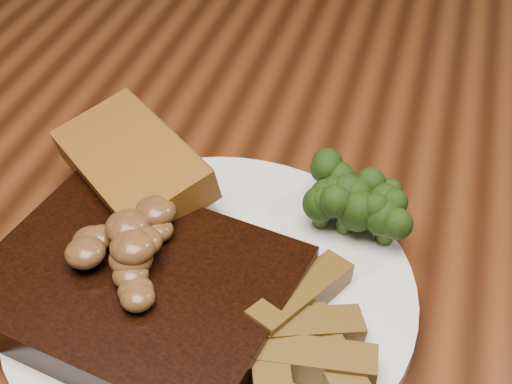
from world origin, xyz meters
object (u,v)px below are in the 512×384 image
at_px(chair_far, 314,49).
at_px(potato_wedges, 311,325).
at_px(dining_table, 237,313).
at_px(garlic_bread, 135,186).
at_px(plate, 211,295).
at_px(steak, 137,289).

xyz_separation_m(chair_far, potato_wedges, (0.16, -0.81, 0.28)).
height_order(dining_table, garlic_bread, garlic_bread).
relative_size(plate, potato_wedges, 2.52).
bearing_deg(plate, steak, -149.47).
bearing_deg(plate, chair_far, 96.46).
distance_m(steak, garlic_bread, 0.10).
relative_size(dining_table, garlic_bread, 12.96).
bearing_deg(dining_table, plate, -86.66).
bearing_deg(potato_wedges, steak, -178.10).
bearing_deg(garlic_bread, steak, -27.84).
xyz_separation_m(dining_table, steak, (-0.04, -0.09, 0.12)).
xyz_separation_m(dining_table, garlic_bread, (-0.08, 0.00, 0.12)).
bearing_deg(steak, potato_wedges, 12.06).
bearing_deg(plate, garlic_bread, 139.63).
relative_size(chair_far, plate, 3.34).
bearing_deg(chair_far, steak, 104.33).
bearing_deg(garlic_bread, plate, -1.91).
relative_size(garlic_bread, potato_wedges, 1.16).
height_order(plate, potato_wedges, potato_wedges).
xyz_separation_m(steak, garlic_bread, (-0.04, 0.09, -0.00)).
distance_m(steak, potato_wedges, 0.11).
bearing_deg(dining_table, steak, -111.77).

